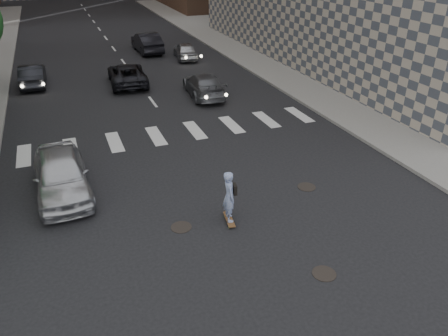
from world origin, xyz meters
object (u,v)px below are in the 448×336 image
object	(u,v)px
traffic_car_d	(185,50)
silver_sedan	(61,174)
traffic_car_b	(204,85)
traffic_car_a	(33,75)
traffic_car_e	(147,42)
skateboarder	(229,196)
traffic_car_c	(127,74)

from	to	relation	value
traffic_car_d	silver_sedan	bearing A→B (deg)	68.24
traffic_car_b	traffic_car_d	distance (m)	9.41
traffic_car_a	traffic_car_e	world-z (taller)	traffic_car_e
skateboarder	traffic_car_c	world-z (taller)	skateboarder
silver_sedan	traffic_car_c	distance (m)	13.90
skateboarder	traffic_car_b	world-z (taller)	skateboarder
traffic_car_a	silver_sedan	bearing A→B (deg)	95.49
traffic_car_e	skateboarder	bearing A→B (deg)	82.08
traffic_car_b	traffic_car_e	distance (m)	12.67
traffic_car_c	traffic_car_d	distance (m)	7.65
skateboarder	traffic_car_e	size ratio (longest dim) A/B	0.39
traffic_car_e	traffic_car_b	bearing A→B (deg)	91.59
skateboarder	traffic_car_a	xyz separation A→B (m)	(-6.13, 19.06, -0.31)
traffic_car_c	traffic_car_d	bearing A→B (deg)	-132.73
silver_sedan	traffic_car_a	size ratio (longest dim) A/B	1.12
traffic_car_b	traffic_car_c	size ratio (longest dim) A/B	0.96
traffic_car_e	traffic_car_a	bearing A→B (deg)	34.90
traffic_car_b	traffic_car_d	world-z (taller)	traffic_car_b
traffic_car_b	traffic_car_e	world-z (taller)	traffic_car_e
skateboarder	traffic_car_a	world-z (taller)	skateboarder
traffic_car_d	traffic_car_e	bearing A→B (deg)	-47.91
skateboarder	traffic_car_b	bearing A→B (deg)	84.13
traffic_car_c	traffic_car_d	world-z (taller)	traffic_car_c
traffic_car_d	traffic_car_b	bearing A→B (deg)	87.68
traffic_car_a	traffic_car_b	size ratio (longest dim) A/B	0.91
traffic_car_b	traffic_car_a	bearing A→B (deg)	-26.90
traffic_car_a	traffic_car_e	bearing A→B (deg)	-141.86
silver_sedan	traffic_car_b	bearing A→B (deg)	44.28
skateboarder	traffic_car_b	xyz separation A→B (m)	(3.56, 13.06, -0.33)
silver_sedan	traffic_car_c	xyz separation A→B (m)	(4.77, 13.05, -0.13)
traffic_car_a	traffic_car_c	world-z (taller)	traffic_car_a
silver_sedan	traffic_car_e	bearing A→B (deg)	67.90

